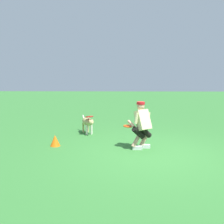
% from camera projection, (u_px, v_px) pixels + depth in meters
% --- Properties ---
extents(ground_plane, '(60.00, 60.00, 0.00)m').
position_uv_depth(ground_plane, '(153.00, 154.00, 5.98)').
color(ground_plane, '#337431').
extents(person, '(0.71, 0.55, 1.29)m').
position_uv_depth(person, '(142.00, 124.00, 6.33)').
color(person, silver).
rests_on(person, ground_plane).
extents(dog, '(0.56, 0.98, 0.59)m').
position_uv_depth(dog, '(88.00, 122.00, 8.15)').
color(dog, tan).
rests_on(dog, ground_plane).
extents(frisbee_flying, '(0.38, 0.37, 0.13)m').
position_uv_depth(frisbee_flying, '(89.00, 117.00, 7.88)').
color(frisbee_flying, red).
extents(frisbee_held, '(0.37, 0.37, 0.04)m').
position_uv_depth(frisbee_held, '(128.00, 126.00, 6.48)').
color(frisbee_held, '#DE450E').
rests_on(frisbee_held, person).
extents(training_cone, '(0.29, 0.29, 0.32)m').
position_uv_depth(training_cone, '(55.00, 141.00, 6.68)').
color(training_cone, orange).
rests_on(training_cone, ground_plane).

